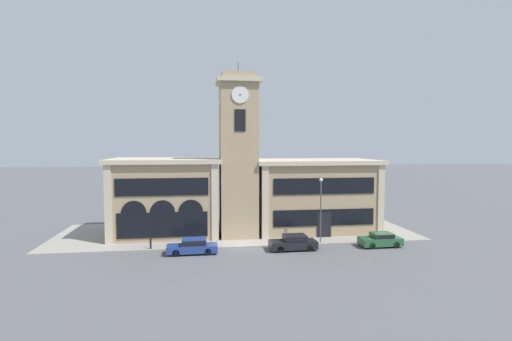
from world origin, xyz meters
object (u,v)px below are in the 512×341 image
(parked_car_mid, at_px, (294,242))
(street_lamp, at_px, (321,201))
(parked_car_near, at_px, (193,246))
(bollard, at_px, (151,243))
(parked_car_far, at_px, (381,239))

(parked_car_mid, relative_size, street_lamp, 0.69)
(parked_car_near, height_order, parked_car_mid, parked_car_mid)
(bollard, bearing_deg, street_lamp, 0.50)
(parked_car_mid, relative_size, bollard, 4.20)
(parked_car_near, distance_m, parked_car_far, 18.21)
(bollard, bearing_deg, parked_car_mid, -7.50)
(street_lamp, bearing_deg, bollard, -179.50)
(parked_car_mid, xyz_separation_m, bollard, (-13.45, 1.77, -0.08))
(parked_car_near, distance_m, bollard, 4.36)
(parked_car_mid, bearing_deg, bollard, -8.05)
(parked_car_near, bearing_deg, street_lamp, -171.97)
(parked_car_near, relative_size, street_lamp, 0.71)
(street_lamp, bearing_deg, parked_car_near, -171.42)
(street_lamp, bearing_deg, parked_car_mid, -149.37)
(parked_car_far, relative_size, bollard, 3.79)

